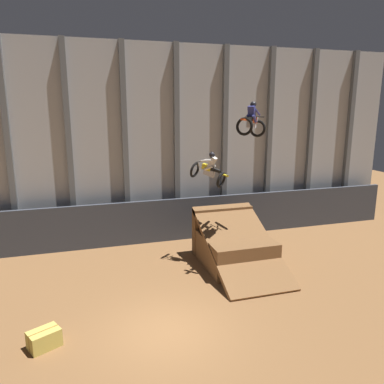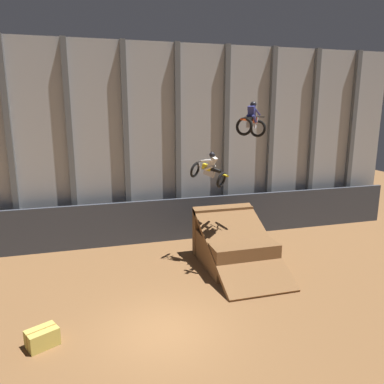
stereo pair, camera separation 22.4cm
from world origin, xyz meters
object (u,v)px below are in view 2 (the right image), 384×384
at_px(dirt_ramp, 233,245).
at_px(rider_bike_left_air, 209,170).
at_px(rider_bike_right_air, 252,122).
at_px(hay_bale_trackside, 42,338).

height_order(dirt_ramp, rider_bike_left_air, rider_bike_left_air).
height_order(dirt_ramp, rider_bike_right_air, rider_bike_right_air).
distance_m(rider_bike_right_air, hay_bale_trackside, 10.94).
height_order(rider_bike_left_air, rider_bike_right_air, rider_bike_right_air).
bearing_deg(dirt_ramp, hay_bale_trackside, -151.76).
height_order(dirt_ramp, hay_bale_trackside, dirt_ramp).
bearing_deg(rider_bike_right_air, hay_bale_trackside, -108.60).
distance_m(dirt_ramp, rider_bike_left_air, 3.69).
relative_size(rider_bike_left_air, hay_bale_trackside, 1.58).
distance_m(rider_bike_left_air, rider_bike_right_air, 2.89).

